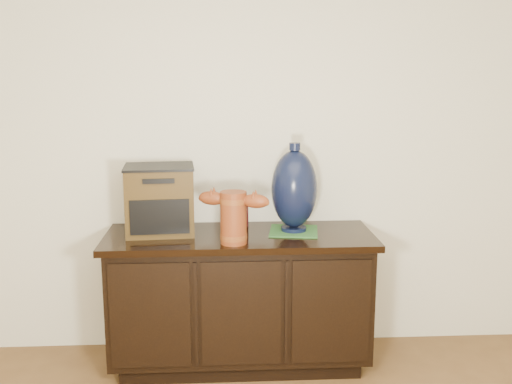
{
  "coord_description": "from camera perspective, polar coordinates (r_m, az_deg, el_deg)",
  "views": [
    {
      "loc": [
        -0.09,
        -0.92,
        1.62
      ],
      "look_at": [
        0.09,
        2.18,
        1.0
      ],
      "focal_mm": 42.0,
      "sensor_mm": 36.0,
      "label": 1
    }
  ],
  "objects": [
    {
      "name": "sideboard",
      "position": [
        3.38,
        -1.55,
        -10.07
      ],
      "size": [
        1.46,
        0.56,
        0.75
      ],
      "color": "black",
      "rests_on": "ground"
    },
    {
      "name": "lamp_base",
      "position": [
        3.26,
        3.66,
        0.25
      ],
      "size": [
        0.28,
        0.28,
        0.49
      ],
      "rotation": [
        0.0,
        0.0,
        -0.15
      ],
      "color": "black",
      "rests_on": "green_mat"
    },
    {
      "name": "spray_can",
      "position": [
        3.41,
        -1.17,
        -2.01
      ],
      "size": [
        0.05,
        0.05,
        0.16
      ],
      "color": "#580F12",
      "rests_on": "sideboard"
    },
    {
      "name": "tv_radio",
      "position": [
        3.29,
        -9.14,
        -0.72
      ],
      "size": [
        0.39,
        0.33,
        0.37
      ],
      "rotation": [
        0.0,
        0.0,
        0.08
      ],
      "color": "#412D10",
      "rests_on": "sideboard"
    },
    {
      "name": "terracotta_vessel",
      "position": [
        3.06,
        -2.16,
        -2.15
      ],
      "size": [
        0.38,
        0.2,
        0.27
      ],
      "rotation": [
        0.0,
        0.0,
        -0.37
      ],
      "color": "brown",
      "rests_on": "sideboard"
    },
    {
      "name": "green_mat",
      "position": [
        3.32,
        3.61,
        -3.73
      ],
      "size": [
        0.3,
        0.3,
        0.01
      ],
      "primitive_type": "cube",
      "rotation": [
        0.0,
        0.0,
        -0.15
      ],
      "color": "#30662D",
      "rests_on": "sideboard"
    },
    {
      "name": "room",
      "position": [
        0.98,
        2.26,
        -8.0
      ],
      "size": [
        5.0,
        5.0,
        5.0
      ],
      "color": "brown",
      "rests_on": "ground"
    }
  ]
}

